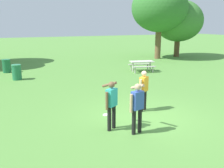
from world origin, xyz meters
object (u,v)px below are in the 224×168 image
Objects in this scene: trash_can_beside_table at (17,72)px; tree_back_right at (178,21)px; person_thrower at (111,102)px; tree_back_left at (160,8)px; trash_can_further_along at (6,66)px; picnic_table_near at (142,64)px; person_bystander at (137,105)px; frisbee at (106,115)px; person_catcher at (144,88)px.

trash_can_beside_table is 0.16× the size of tree_back_right.
tree_back_left reaches higher than person_thrower.
person_thrower reaches higher than trash_can_further_along.
tree_back_right is (14.15, 14.22, 2.75)m from person_thrower.
picnic_table_near is at bearing -133.75° from tree_back_left.
person_bystander is 20.26m from tree_back_right.
person_bystander is 6.75× the size of frisbee.
tree_back_left is (9.43, 12.59, 3.94)m from person_catcher.
picnic_table_near is at bearing 57.86° from person_bystander.
trash_can_further_along is at bearing 102.96° from person_thrower.
picnic_table_near is (4.35, 7.29, -0.38)m from person_catcher.
person_bystander is 18.33m from tree_back_left.
trash_can_beside_table is at bearing 103.85° from person_thrower.
person_thrower is at bearing 135.26° from person_bystander.
tree_back_left is at bearing -169.85° from tree_back_right.
trash_can_beside_table is at bearing 117.33° from person_catcher.
tree_back_right is at bearing 36.42° from picnic_table_near.
person_thrower is 0.86m from person_bystander.
person_catcher reaches higher than trash_can_further_along.
trash_can_further_along is at bearing 157.82° from picnic_table_near.
frisbee is at bearing 98.08° from person_bystander.
frisbee is 0.12× the size of picnic_table_near.
person_catcher is at bearing -5.11° from frisbee.
person_catcher is 1.84m from frisbee.
person_thrower is 10.50m from picnic_table_near.
tree_back_left reaches higher than trash_can_further_along.
trash_can_further_along is 0.13× the size of tree_back_left.
frisbee is 11.29m from trash_can_further_along.
tree_back_right reaches higher than person_catcher.
tree_back_right is (16.43, 4.93, 3.22)m from trash_can_beside_table.
tree_back_right is (13.53, 14.82, 2.75)m from person_bystander.
person_catcher is 2.18m from person_bystander.
person_catcher is at bearing -133.02° from tree_back_right.
frisbee is at bearing -73.88° from trash_can_further_along.
person_catcher is 1.71× the size of trash_can_beside_table.
tree_back_right reaches higher than trash_can_beside_table.
person_catcher is 18.12m from tree_back_right.
trash_can_beside_table is 1.00× the size of trash_can_further_along.
picnic_table_near is 8.52m from tree_back_left.
tree_back_right is at bearing 43.18° from frisbee.
frisbee is 0.04× the size of tree_back_right.
person_bystander reaches higher than picnic_table_near.
picnic_table_near is 2.07× the size of trash_can_beside_table.
frisbee is 17.32m from tree_back_left.
tree_back_left is (11.36, 13.72, 3.92)m from person_thrower.
trash_can_beside_table is at bearing 106.35° from person_bystander.
person_thrower is at bearing -77.04° from trash_can_further_along.
person_thrower is 1.00× the size of person_bystander.
person_catcher is 8.49m from picnic_table_near.
tree_back_right is (7.87, 5.81, 3.14)m from picnic_table_near.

